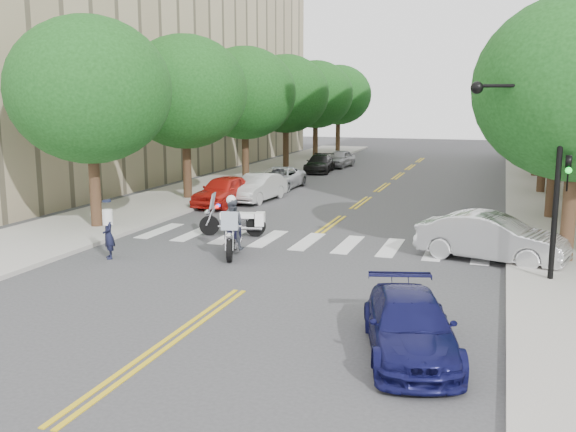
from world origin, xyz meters
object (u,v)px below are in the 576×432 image
at_px(motorcycle_police, 232,228).
at_px(officer_standing, 109,235).
at_px(motorcycle_parked, 238,221).
at_px(convertible, 491,237).
at_px(sedan_blue, 410,326).

bearing_deg(motorcycle_police, officer_standing, 7.22).
height_order(motorcycle_parked, officer_standing, motorcycle_parked).
relative_size(convertible, sedan_blue, 1.10).
relative_size(motorcycle_parked, convertible, 0.54).
xyz_separation_m(motorcycle_police, motorcycle_parked, (-0.97, 2.87, -0.33)).
relative_size(motorcycle_police, convertible, 0.52).
distance_m(officer_standing, convertible, 12.58).
bearing_deg(motorcycle_parked, motorcycle_police, -174.04).
bearing_deg(convertible, officer_standing, 122.10).
height_order(motorcycle_parked, convertible, motorcycle_parked).
relative_size(officer_standing, convertible, 0.33).
bearing_deg(officer_standing, sedan_blue, 22.38).
height_order(officer_standing, sedan_blue, officer_standing).
bearing_deg(motorcycle_parked, sedan_blue, -153.50).
distance_m(motorcycle_parked, officer_standing, 5.37).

